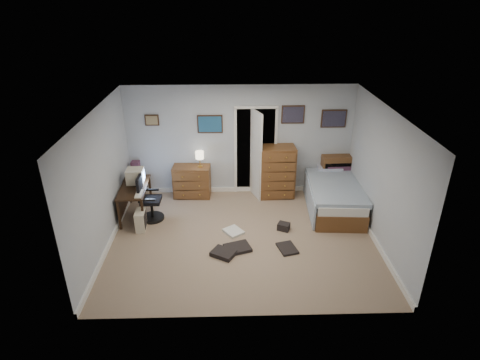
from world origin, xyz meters
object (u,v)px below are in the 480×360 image
computer_desk (131,193)px  tall_dresser (276,172)px  bed (333,195)px  office_chair (149,203)px  low_dresser (192,181)px

computer_desk → tall_dresser: tall_dresser is taller
computer_desk → bed: computer_desk is taller
computer_desk → office_chair: office_chair is taller
office_chair → low_dresser: bearing=51.4°
low_dresser → office_chair: bearing=-125.4°
computer_desk → office_chair: 0.44m
low_dresser → bed: low_dresser is taller
computer_desk → tall_dresser: bearing=12.1°
office_chair → bed: 3.90m
bed → computer_desk: bearing=-173.8°
office_chair → low_dresser: 1.28m
office_chair → bed: (3.88, 0.36, -0.06)m
low_dresser → bed: size_ratio=0.40×
office_chair → computer_desk: bearing=156.4°
low_dresser → tall_dresser: bearing=2.7°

